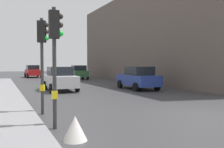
{
  "coord_description": "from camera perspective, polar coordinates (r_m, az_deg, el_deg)",
  "views": [
    {
      "loc": [
        -7.05,
        -7.44,
        2.01
      ],
      "look_at": [
        -0.14,
        7.86,
        1.3
      ],
      "focal_mm": 40.09,
      "sensor_mm": 36.0,
      "label": 1
    }
  ],
  "objects": [
    {
      "name": "ground_plane",
      "position": [
        10.44,
        19.03,
        -8.78
      ],
      "size": [
        120.0,
        120.0,
        0.0
      ],
      "primitive_type": "plane",
      "color": "#38383A"
    },
    {
      "name": "building_facade_right",
      "position": [
        30.67,
        13.95,
        7.72
      ],
      "size": [
        12.0,
        28.42,
        9.75
      ],
      "primitive_type": "cube",
      "color": "#5B514C",
      "rests_on": "ground"
    },
    {
      "name": "traffic_light_near_left",
      "position": [
        7.8,
        -12.88,
        6.36
      ],
      "size": [
        0.43,
        0.25,
        3.7
      ],
      "color": "#2D2D2D",
      "rests_on": "ground"
    },
    {
      "name": "traffic_light_near_right",
      "position": [
        10.15,
        -15.59,
        5.66
      ],
      "size": [
        0.45,
        0.34,
        3.76
      ],
      "color": "#2D2D2D",
      "rests_on": "ground"
    },
    {
      "name": "car_blue_van",
      "position": [
        19.52,
        5.97,
        -0.9
      ],
      "size": [
        2.09,
        4.24,
        1.76
      ],
      "color": "navy",
      "rests_on": "ground"
    },
    {
      "name": "car_red_sedan",
      "position": [
        37.74,
        -17.6,
        0.6
      ],
      "size": [
        2.12,
        4.25,
        1.76
      ],
      "color": "red",
      "rests_on": "ground"
    },
    {
      "name": "car_green_estate",
      "position": [
        32.49,
        -7.67,
        0.41
      ],
      "size": [
        2.26,
        4.32,
        1.76
      ],
      "color": "#2D6038",
      "rests_on": "ground"
    },
    {
      "name": "car_silver_hatchback",
      "position": [
        18.87,
        -11.7,
        -1.05
      ],
      "size": [
        2.08,
        4.23,
        1.76
      ],
      "color": "#BCBCC1",
      "rests_on": "ground"
    },
    {
      "name": "warning_sign_triangle",
      "position": [
        6.69,
        -8.43,
        -12.15
      ],
      "size": [
        0.64,
        0.64,
        0.65
      ],
      "primitive_type": "cone",
      "color": "silver",
      "rests_on": "ground"
    }
  ]
}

